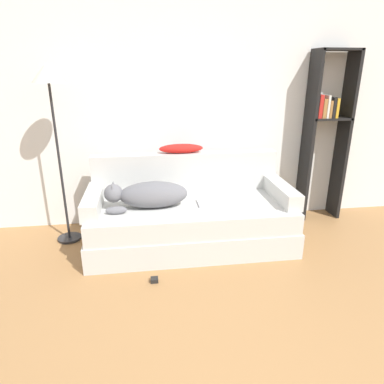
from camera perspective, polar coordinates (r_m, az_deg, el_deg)
name	(u,v)px	position (r m, az deg, el deg)	size (l,w,h in m)	color
wall_back	(204,101)	(3.83, 1.94, 14.90)	(7.99, 0.06, 2.70)	white
couch	(191,224)	(3.43, -0.22, -5.35)	(1.99, 0.91, 0.44)	silver
couch_backrest	(186,172)	(3.64, -1.05, 3.37)	(1.95, 0.15, 0.41)	silver
couch_arm_left	(94,201)	(3.32, -16.10, -1.40)	(0.15, 0.72, 0.15)	silver
couch_arm_right	(281,192)	(3.55, 14.64, 0.08)	(0.15, 0.72, 0.15)	silver
dog	(149,195)	(3.23, -7.25, -0.44)	(0.78, 0.31, 0.26)	slate
laptop	(212,203)	(3.34, 3.40, -1.80)	(0.29, 0.21, 0.02)	#B7B7BC
throw_pillow	(181,148)	(3.59, -1.84, 7.27)	(0.46, 0.15, 0.09)	red
bookshelf	(326,127)	(4.15, 21.47, 9.98)	(0.46, 0.26, 1.88)	black
floor_lamp	(50,94)	(3.46, -22.54, 14.81)	(0.29, 0.29, 1.73)	#232326
power_adapter	(154,280)	(2.97, -6.28, -14.35)	(0.06, 0.06, 0.03)	black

